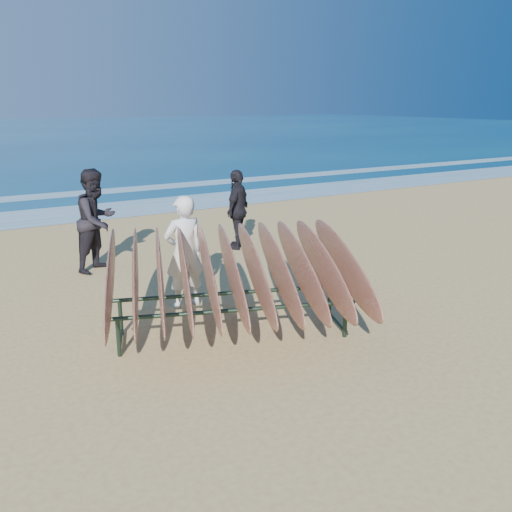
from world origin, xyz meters
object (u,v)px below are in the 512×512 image
object	(u,v)px
surfboard_rack	(232,272)
person_dark_a	(97,220)
person_white	(184,252)
person_dark_b	(238,209)

from	to	relation	value
surfboard_rack	person_dark_a	distance (m)	3.99
surfboard_rack	person_dark_a	world-z (taller)	person_dark_a
surfboard_rack	person_dark_a	xyz separation A→B (m)	(-0.75, 3.92, 0.04)
person_white	person_dark_a	bearing A→B (deg)	-76.53
person_white	person_dark_b	bearing A→B (deg)	-132.54
person_white	person_dark_a	size ratio (longest dim) A/B	0.91
person_dark_b	person_dark_a	bearing A→B (deg)	-38.93
surfboard_rack	person_white	xyz separation A→B (m)	(-0.10, 1.36, -0.05)
surfboard_rack	person_white	size ratio (longest dim) A/B	2.25
person_dark_b	person_white	bearing A→B (deg)	7.97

